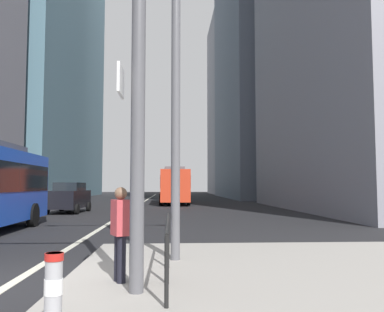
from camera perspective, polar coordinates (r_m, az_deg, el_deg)
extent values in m
plane|color=black|center=(27.69, -9.00, -7.73)|extent=(160.00, 160.00, 0.00)
cube|color=gray|center=(7.21, 19.59, -17.49)|extent=(9.00, 10.00, 0.15)
cube|color=beige|center=(37.64, -7.40, -6.77)|extent=(0.20, 80.00, 0.01)
cube|color=slate|center=(55.72, -23.60, 16.52)|extent=(13.06, 18.70, 42.16)
cube|color=slate|center=(76.44, -17.70, 14.44)|extent=(11.19, 18.80, 51.70)
cube|color=slate|center=(62.81, 10.61, 15.95)|extent=(12.90, 25.58, 46.48)
cube|color=gray|center=(85.05, 6.67, 6.90)|extent=(11.75, 17.55, 35.94)
cylinder|color=black|center=(18.79, -21.46, -7.71)|extent=(0.33, 1.01, 1.00)
cube|color=red|center=(39.08, -2.60, -4.18)|extent=(2.73, 11.43, 2.75)
cube|color=black|center=(39.08, -2.60, -3.67)|extent=(2.77, 11.20, 1.10)
cube|color=#4C4C51|center=(37.41, -2.52, -1.84)|extent=(1.83, 4.13, 0.30)
cylinder|color=black|center=(42.73, -4.36, -5.81)|extent=(0.32, 1.01, 1.00)
cylinder|color=black|center=(42.79, -1.12, -5.81)|extent=(0.32, 1.01, 1.00)
cylinder|color=black|center=(35.45, -4.39, -6.16)|extent=(0.32, 1.01, 1.00)
cylinder|color=black|center=(35.52, -0.49, -6.16)|extent=(0.32, 1.01, 1.00)
cube|color=black|center=(27.48, -16.88, -5.82)|extent=(1.94, 4.50, 1.10)
cube|color=black|center=(27.61, -16.76, -4.13)|extent=(1.58, 2.45, 0.52)
cylinder|color=black|center=(25.81, -15.87, -7.18)|extent=(0.24, 0.65, 0.64)
cylinder|color=black|center=(26.34, -19.73, -7.03)|extent=(0.24, 0.65, 0.64)
cylinder|color=black|center=(28.74, -14.32, -6.88)|extent=(0.24, 0.65, 0.64)
cylinder|color=black|center=(29.21, -17.82, -6.77)|extent=(0.24, 0.65, 0.64)
cube|color=#B2A899|center=(67.48, -2.13, -4.88)|extent=(1.93, 4.37, 1.10)
cube|color=black|center=(67.32, -2.12, -4.19)|extent=(1.58, 2.38, 0.52)
cylinder|color=black|center=(68.92, -2.95, -5.31)|extent=(0.24, 0.65, 0.64)
cylinder|color=black|center=(69.01, -1.43, -5.32)|extent=(0.24, 0.65, 0.64)
cylinder|color=black|center=(65.98, -2.85, -5.37)|extent=(0.24, 0.65, 0.64)
cylinder|color=black|center=(66.08, -1.27, -5.37)|extent=(0.24, 0.65, 0.64)
cylinder|color=#515156|center=(6.46, -7.58, 8.24)|extent=(0.22, 0.22, 6.00)
cube|color=white|center=(6.36, -9.97, 10.32)|extent=(0.04, 0.60, 0.44)
cylinder|color=#56565B|center=(9.29, -2.29, 10.73)|extent=(0.20, 0.20, 8.00)
cylinder|color=#99999E|center=(4.69, -18.90, -18.27)|extent=(0.18, 0.18, 0.91)
cylinder|color=white|center=(4.66, -18.87, -16.96)|extent=(0.19, 0.19, 0.16)
cylinder|color=#B21E19|center=(4.60, -18.78, -13.24)|extent=(0.20, 0.20, 0.08)
cylinder|color=black|center=(5.62, -3.59, -15.87)|extent=(0.06, 0.06, 0.95)
cylinder|color=black|center=(6.90, -3.48, -13.66)|extent=(0.06, 0.06, 0.95)
cylinder|color=black|center=(8.19, -3.41, -12.15)|extent=(0.06, 0.06, 0.95)
cylinder|color=black|center=(9.48, -3.35, -11.05)|extent=(0.06, 0.06, 0.95)
cylinder|color=black|center=(7.49, -3.43, -9.25)|extent=(0.06, 3.91, 0.06)
cylinder|color=black|center=(7.08, -9.89, -14.09)|extent=(0.15, 0.15, 0.78)
cylinder|color=black|center=(7.23, -10.27, -13.87)|extent=(0.15, 0.15, 0.78)
cube|color=#B73D42|center=(7.07, -10.01, -8.48)|extent=(0.37, 0.44, 0.60)
sphere|color=brown|center=(7.05, -9.97, -5.19)|extent=(0.21, 0.21, 0.21)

